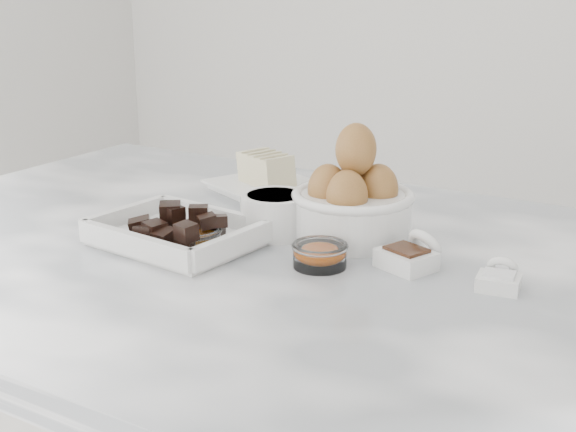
% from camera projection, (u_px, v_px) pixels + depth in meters
% --- Properties ---
extents(marble_slab, '(1.20, 0.80, 0.04)m').
position_uv_depth(marble_slab, '(263.00, 264.00, 1.04)').
color(marble_slab, white).
rests_on(marble_slab, cabinet).
extents(chocolate_dish, '(0.22, 0.18, 0.05)m').
position_uv_depth(chocolate_dish, '(176.00, 228.00, 1.04)').
color(chocolate_dish, white).
rests_on(chocolate_dish, marble_slab).
extents(butter_plate, '(0.20, 0.20, 0.06)m').
position_uv_depth(butter_plate, '(263.00, 177.00, 1.30)').
color(butter_plate, white).
rests_on(butter_plate, marble_slab).
extents(sugar_ramekin, '(0.09, 0.09, 0.06)m').
position_uv_depth(sugar_ramekin, '(275.00, 213.00, 1.08)').
color(sugar_ramekin, white).
rests_on(sugar_ramekin, marble_slab).
extents(egg_bowl, '(0.16, 0.16, 0.16)m').
position_uv_depth(egg_bowl, '(353.00, 202.00, 1.06)').
color(egg_bowl, white).
rests_on(egg_bowl, marble_slab).
extents(honey_bowl, '(0.07, 0.07, 0.03)m').
position_uv_depth(honey_bowl, '(194.00, 239.00, 1.02)').
color(honey_bowl, white).
rests_on(honey_bowl, marble_slab).
extents(zest_bowl, '(0.07, 0.07, 0.03)m').
position_uv_depth(zest_bowl, '(320.00, 254.00, 0.97)').
color(zest_bowl, white).
rests_on(zest_bowl, marble_slab).
extents(vanilla_spoon, '(0.08, 0.09, 0.05)m').
position_uv_depth(vanilla_spoon, '(411.00, 255.00, 0.96)').
color(vanilla_spoon, white).
rests_on(vanilla_spoon, marble_slab).
extents(salt_spoon, '(0.05, 0.06, 0.04)m').
position_uv_depth(salt_spoon, '(499.00, 278.00, 0.90)').
color(salt_spoon, white).
rests_on(salt_spoon, marble_slab).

